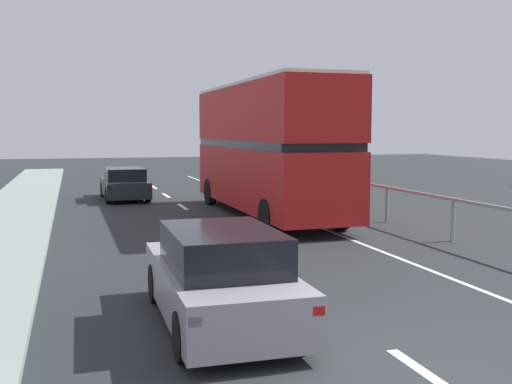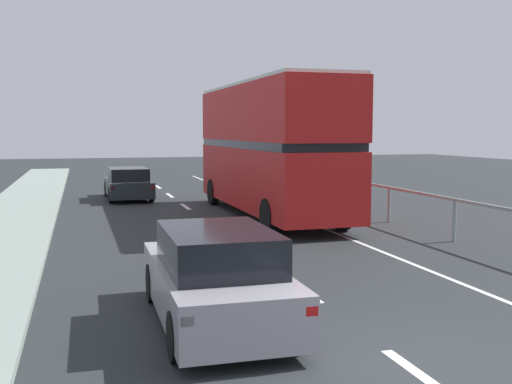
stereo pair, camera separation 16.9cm
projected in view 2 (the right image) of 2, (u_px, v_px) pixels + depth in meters
ground_plane at (409, 371)px, 7.48m from camera, size 75.20×120.00×0.10m
lane_paint_markings at (305, 239)px, 16.26m from camera, size 3.21×46.00×0.01m
bridge_side_railing at (419, 199)px, 17.50m from camera, size 0.10×42.00×1.14m
double_decker_bus_red at (269, 146)px, 20.50m from camera, size 2.58×10.16×4.44m
hatchback_car_near at (216, 278)px, 9.09m from camera, size 1.78×4.20×1.46m
sedan_car_ahead at (128, 184)px, 25.77m from camera, size 1.85×4.24×1.33m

